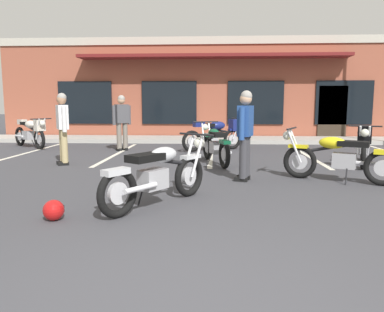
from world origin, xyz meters
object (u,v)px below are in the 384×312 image
(motorcycle_black_cruiser, at_px, (364,143))
(person_in_black_shirt, at_px, (122,119))
(person_in_shorts_foreground, at_px, (63,124))
(person_near_building, at_px, (245,130))
(motorcycle_silver_naked, at_px, (216,133))
(motorcycle_red_sportbike, at_px, (31,132))
(motorcycle_foreground_classic, at_px, (158,174))
(helmet_on_pavement, at_px, (54,210))
(motorcycle_blue_standard, at_px, (338,157))
(motorcycle_green_cafe_racer, at_px, (215,144))

(motorcycle_black_cruiser, xyz_separation_m, person_in_black_shirt, (-6.27, 2.34, 0.42))
(motorcycle_black_cruiser, relative_size, person_in_shorts_foreground, 1.21)
(person_near_building, bearing_deg, motorcycle_silver_naked, 96.53)
(motorcycle_red_sportbike, distance_m, person_near_building, 8.08)
(motorcycle_red_sportbike, bearing_deg, motorcycle_foreground_classic, -52.32)
(motorcycle_silver_naked, height_order, person_near_building, person_near_building)
(motorcycle_black_cruiser, relative_size, helmet_on_pavement, 7.77)
(motorcycle_blue_standard, xyz_separation_m, motorcycle_green_cafe_racer, (-2.26, 1.97, 0.00))
(motorcycle_silver_naked, xyz_separation_m, person_in_shorts_foreground, (-3.59, -2.92, 0.42))
(motorcycle_red_sportbike, height_order, person_in_black_shirt, person_in_black_shirt)
(motorcycle_black_cruiser, relative_size, person_in_black_shirt, 1.21)
(person_in_black_shirt, bearing_deg, helmet_on_pavement, -83.32)
(motorcycle_black_cruiser, bearing_deg, motorcycle_blue_standard, -121.49)
(motorcycle_blue_standard, relative_size, motorcycle_green_cafe_racer, 0.95)
(motorcycle_foreground_classic, distance_m, motorcycle_red_sportbike, 8.39)
(motorcycle_blue_standard, relative_size, helmet_on_pavement, 7.53)
(motorcycle_black_cruiser, bearing_deg, person_in_black_shirt, 159.51)
(motorcycle_silver_naked, distance_m, motorcycle_green_cafe_racer, 2.54)
(motorcycle_foreground_classic, relative_size, motorcycle_black_cruiser, 0.90)
(motorcycle_silver_naked, distance_m, motorcycle_blue_standard, 5.04)
(person_in_shorts_foreground, bearing_deg, motorcycle_green_cafe_racer, 6.01)
(motorcycle_red_sportbike, bearing_deg, motorcycle_silver_naked, -2.83)
(motorcycle_black_cruiser, xyz_separation_m, motorcycle_silver_naked, (-3.42, 2.58, 0.00))
(motorcycle_silver_naked, distance_m, person_in_black_shirt, 2.89)
(motorcycle_red_sportbike, relative_size, motorcycle_silver_naked, 0.93)
(motorcycle_silver_naked, xyz_separation_m, motorcycle_green_cafe_racer, (-0.03, -2.54, -0.07))
(motorcycle_foreground_classic, bearing_deg, person_in_black_shirt, 108.19)
(motorcycle_foreground_classic, bearing_deg, motorcycle_green_cafe_racer, 77.99)
(motorcycle_silver_naked, distance_m, person_near_building, 4.57)
(motorcycle_red_sportbike, xyz_separation_m, motorcycle_blue_standard, (8.20, -4.81, -0.07))
(motorcycle_green_cafe_racer, xyz_separation_m, helmet_on_pavement, (-2.01, -4.56, -0.33))
(person_near_building, relative_size, helmet_on_pavement, 6.44)
(motorcycle_foreground_classic, distance_m, person_in_shorts_foreground, 4.42)
(motorcycle_green_cafe_racer, distance_m, person_in_black_shirt, 3.67)
(motorcycle_foreground_classic, height_order, motorcycle_green_cafe_racer, same)
(motorcycle_red_sportbike, bearing_deg, motorcycle_black_cruiser, -17.01)
(motorcycle_silver_naked, bearing_deg, person_near_building, -83.47)
(motorcycle_foreground_classic, xyz_separation_m, motorcycle_red_sportbike, (-5.13, 6.64, 0.07))
(motorcycle_black_cruiser, distance_m, helmet_on_pavement, 7.10)
(motorcycle_foreground_classic, distance_m, motorcycle_silver_naked, 6.40)
(motorcycle_green_cafe_racer, height_order, person_in_black_shirt, person_in_black_shirt)
(helmet_on_pavement, bearing_deg, person_in_shorts_foreground, 110.26)
(motorcycle_green_cafe_racer, bearing_deg, motorcycle_blue_standard, -41.11)
(motorcycle_black_cruiser, distance_m, person_in_black_shirt, 6.70)
(person_in_shorts_foreground, bearing_deg, motorcycle_foreground_classic, -51.29)
(person_in_shorts_foreground, height_order, helmet_on_pavement, person_in_shorts_foreground)
(motorcycle_red_sportbike, height_order, helmet_on_pavement, motorcycle_red_sportbike)
(person_in_black_shirt, bearing_deg, person_in_shorts_foreground, -105.44)
(person_in_black_shirt, bearing_deg, motorcycle_red_sportbike, 170.35)
(person_near_building, bearing_deg, motorcycle_foreground_classic, -126.59)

